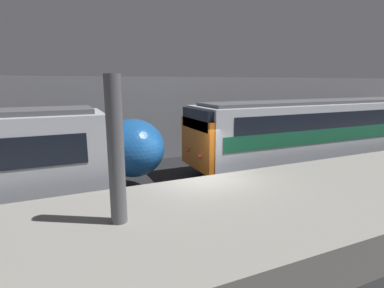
{
  "coord_description": "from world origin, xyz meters",
  "views": [
    {
      "loc": [
        -4.32,
        -8.85,
        4.25
      ],
      "look_at": [
        0.09,
        0.97,
        2.02
      ],
      "focal_mm": 28.0,
      "sensor_mm": 36.0,
      "label": 1
    }
  ],
  "objects": [
    {
      "name": "platform",
      "position": [
        0.0,
        -2.6,
        0.54
      ],
      "size": [
        40.0,
        5.2,
        1.08
      ],
      "color": "gray",
      "rests_on": "ground"
    },
    {
      "name": "ground_plane",
      "position": [
        0.0,
        0.0,
        0.0
      ],
      "size": [
        120.0,
        120.0,
        0.0
      ],
      "primitive_type": "plane",
      "color": "black"
    },
    {
      "name": "station_rear_barrier",
      "position": [
        0.0,
        6.94,
        2.27
      ],
      "size": [
        50.0,
        0.15,
        4.54
      ],
      "color": "gray",
      "rests_on": "ground"
    },
    {
      "name": "support_pillar_near",
      "position": [
        -3.22,
        -2.29,
        2.75
      ],
      "size": [
        0.37,
        0.37,
        3.35
      ],
      "color": "#56565B",
      "rests_on": "platform"
    },
    {
      "name": "train_boxy",
      "position": [
        9.01,
        2.41,
        1.72
      ],
      "size": [
        16.43,
        2.88,
        3.36
      ],
      "color": "black",
      "rests_on": "ground"
    }
  ]
}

